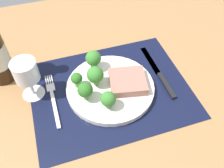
% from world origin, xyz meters
% --- Properties ---
extents(ground_plane, '(1.40, 1.10, 0.03)m').
position_xyz_m(ground_plane, '(0.00, 0.00, -0.01)').
color(ground_plane, '#996D42').
extents(placemat, '(0.45, 0.35, 0.00)m').
position_xyz_m(placemat, '(0.00, 0.00, 0.00)').
color(placemat, black).
rests_on(placemat, ground_plane).
extents(plate, '(0.25, 0.25, 0.02)m').
position_xyz_m(plate, '(0.00, 0.00, 0.01)').
color(plate, silver).
rests_on(plate, placemat).
extents(steak, '(0.12, 0.11, 0.02)m').
position_xyz_m(steak, '(0.05, -0.01, 0.03)').
color(steak, '#9E6B5B').
rests_on(steak, plate).
extents(broccoli_center, '(0.05, 0.05, 0.06)m').
position_xyz_m(broccoli_center, '(-0.04, 0.02, 0.06)').
color(broccoli_center, '#6B994C').
rests_on(broccoli_center, plate).
extents(broccoli_near_steak, '(0.04, 0.04, 0.05)m').
position_xyz_m(broccoli_near_steak, '(-0.03, -0.07, 0.05)').
color(broccoli_near_steak, '#5B8942').
rests_on(broccoli_near_steak, plate).
extents(broccoli_near_fork, '(0.03, 0.03, 0.05)m').
position_xyz_m(broccoli_near_fork, '(-0.09, 0.03, 0.05)').
color(broccoli_near_fork, '#6B994C').
rests_on(broccoli_near_fork, plate).
extents(broccoli_back_left, '(0.05, 0.05, 0.06)m').
position_xyz_m(broccoli_back_left, '(-0.03, 0.08, 0.06)').
color(broccoli_back_left, '#5B8942').
rests_on(broccoli_back_left, plate).
extents(broccoli_front_edge, '(0.04, 0.04, 0.06)m').
position_xyz_m(broccoli_front_edge, '(-0.08, -0.02, 0.05)').
color(broccoli_front_edge, '#6B994C').
rests_on(broccoli_front_edge, plate).
extents(fork, '(0.02, 0.19, 0.01)m').
position_xyz_m(fork, '(-0.16, 0.01, 0.01)').
color(fork, silver).
rests_on(fork, placemat).
extents(knife, '(0.02, 0.23, 0.01)m').
position_xyz_m(knife, '(0.16, 0.01, 0.01)').
color(knife, black).
rests_on(knife, placemat).
extents(wine_glass, '(0.07, 0.07, 0.12)m').
position_xyz_m(wine_glass, '(-0.21, 0.06, 0.09)').
color(wine_glass, silver).
rests_on(wine_glass, ground_plane).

